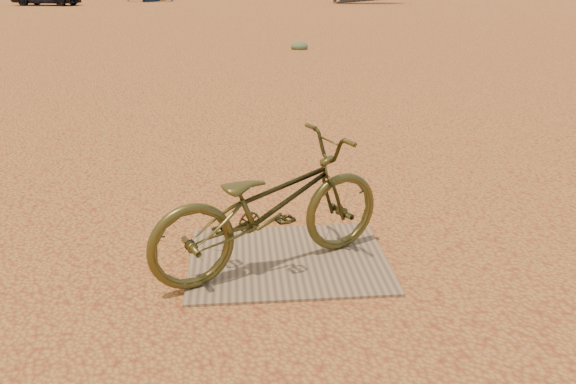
{
  "coord_description": "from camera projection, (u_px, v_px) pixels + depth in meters",
  "views": [
    {
      "loc": [
        0.15,
        -3.95,
        2.03
      ],
      "look_at": [
        0.49,
        -0.2,
        0.56
      ],
      "focal_mm": 35.0,
      "sensor_mm": 36.0,
      "label": 1
    }
  ],
  "objects": [
    {
      "name": "ground",
      "position": [
        223.0,
        252.0,
        4.39
      ],
      "size": [
        120.0,
        120.0,
        0.0
      ],
      "primitive_type": "plane",
      "color": "#BF8E44",
      "rests_on": "ground"
    },
    {
      "name": "plywood_board",
      "position": [
        288.0,
        260.0,
        4.24
      ],
      "size": [
        1.48,
        1.15,
        0.02
      ],
      "primitive_type": "cube",
      "color": "#867558",
      "rests_on": "ground"
    },
    {
      "name": "bicycle",
      "position": [
        270.0,
        206.0,
        3.96
      ],
      "size": [
        1.92,
        1.33,
        0.96
      ],
      "primitive_type": "imported",
      "rotation": [
        0.0,
        0.0,
        2.0
      ],
      "color": "#45431C",
      "rests_on": "plywood_board"
    },
    {
      "name": "kale_b",
      "position": [
        299.0,
        49.0,
        16.2
      ],
      "size": [
        0.5,
        0.5,
        0.28
      ],
      "primitive_type": "ellipsoid",
      "color": "#587550",
      "rests_on": "ground"
    }
  ]
}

